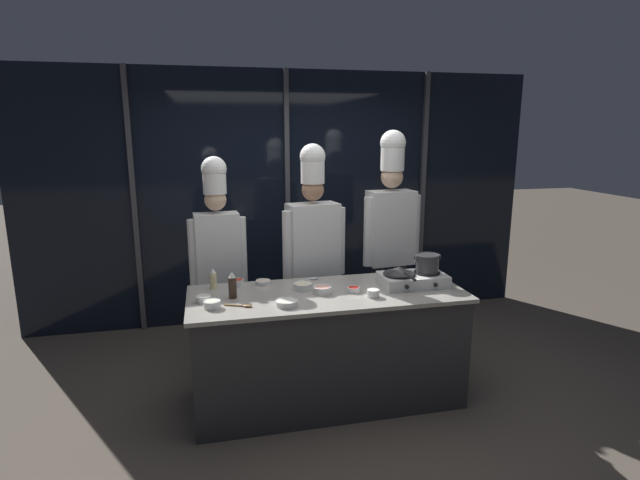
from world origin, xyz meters
TOP-DOWN VIEW (x-y plane):
  - ground_plane at (0.00, 0.00)m, footprint 24.00×24.00m
  - window_wall_back at (0.00, 1.85)m, footprint 5.54×0.09m
  - demo_counter at (0.00, 0.00)m, footprint 2.08×0.81m
  - portable_stove at (0.70, 0.01)m, footprint 0.51×0.32m
  - frying_pan at (0.58, 0.01)m, footprint 0.25×0.43m
  - stock_pot at (0.81, 0.01)m, footprint 0.21×0.18m
  - squeeze_bottle_soy at (-0.70, 0.03)m, footprint 0.06×0.06m
  - squeeze_bottle_oil at (-0.84, 0.28)m, footprint 0.05×0.05m
  - prep_bowl_chicken at (-0.45, 0.30)m, footprint 0.12×0.12m
  - prep_bowl_chili_flakes at (-0.65, 0.30)m, footprint 0.09×0.09m
  - prep_bowl_bean_sprouts at (-0.86, -0.15)m, footprint 0.12×0.12m
  - prep_bowl_noodles at (-0.17, 0.11)m, footprint 0.14×0.14m
  - prep_bowl_bell_pepper at (0.19, -0.04)m, footprint 0.10×0.10m
  - prep_bowl_shrimp at (-0.04, -0.02)m, footprint 0.14×0.14m
  - prep_bowl_onion at (-0.91, -0.02)m, footprint 0.10×0.10m
  - prep_bowl_garlic at (-0.35, -0.23)m, footprint 0.16×0.16m
  - prep_bowl_rice at (0.30, -0.18)m, footprint 0.09×0.09m
  - serving_spoon_slotted at (-0.06, 0.33)m, footprint 0.21×0.08m
  - serving_spoon_solid at (-0.65, -0.17)m, footprint 0.20×0.11m
  - chef_head at (-0.78, 0.75)m, footprint 0.49×0.22m
  - chef_sous at (0.04, 0.69)m, footprint 0.58×0.30m
  - chef_line at (0.79, 0.78)m, footprint 0.56×0.26m

SIDE VIEW (x-z plane):
  - ground_plane at x=0.00m, z-range 0.00..0.00m
  - demo_counter at x=0.00m, z-range 0.00..0.89m
  - serving_spoon_solid at x=-0.65m, z-range 0.88..0.90m
  - serving_spoon_slotted at x=-0.06m, z-range 0.88..0.90m
  - prep_bowl_chicken at x=-0.45m, z-range 0.89..0.92m
  - prep_bowl_bell_pepper at x=0.19m, z-range 0.89..0.93m
  - prep_bowl_garlic at x=-0.35m, z-range 0.89..0.93m
  - prep_bowl_onion at x=-0.91m, z-range 0.89..0.94m
  - prep_bowl_noodles at x=-0.17m, z-range 0.89..0.94m
  - prep_bowl_bean_sprouts at x=-0.86m, z-range 0.89..0.94m
  - prep_bowl_shrimp at x=-0.04m, z-range 0.89..0.94m
  - prep_bowl_rice at x=0.30m, z-range 0.89..0.95m
  - prep_bowl_chili_flakes at x=-0.65m, z-range 0.89..0.95m
  - portable_stove at x=0.70m, z-range 0.88..0.99m
  - squeeze_bottle_oil at x=-0.84m, z-range 0.88..1.04m
  - squeeze_bottle_soy at x=-0.70m, z-range 0.88..1.08m
  - frying_pan at x=0.58m, z-range 0.99..1.04m
  - stock_pot at x=0.81m, z-range 0.99..1.13m
  - chef_head at x=-0.78m, z-range 0.18..2.06m
  - chef_sous at x=0.04m, z-range 0.15..2.13m
  - chef_line at x=0.79m, z-range 0.19..2.27m
  - window_wall_back at x=0.00m, z-range 0.00..2.70m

